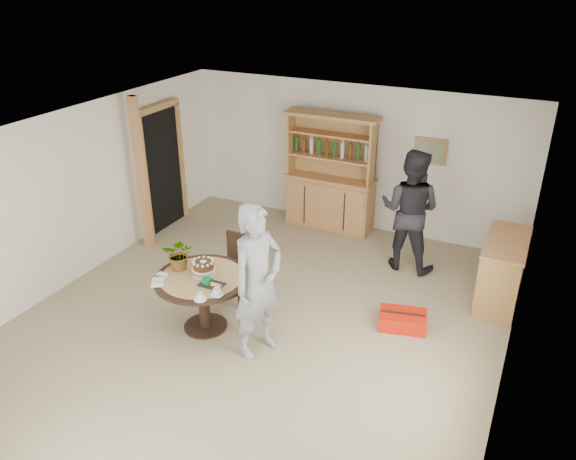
# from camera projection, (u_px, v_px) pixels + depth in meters

# --- Properties ---
(ground) EXTENTS (7.00, 7.00, 0.00)m
(ground) POSITION_uv_depth(u_px,v_px,m) (257.00, 325.00, 7.33)
(ground) COLOR tan
(ground) RESTS_ON ground
(room_shell) EXTENTS (6.04, 7.04, 2.52)m
(room_shell) POSITION_uv_depth(u_px,v_px,m) (254.00, 203.00, 6.58)
(room_shell) COLOR white
(room_shell) RESTS_ON ground
(doorway) EXTENTS (0.13, 1.10, 2.18)m
(doorway) POSITION_uv_depth(u_px,v_px,m) (161.00, 167.00, 9.62)
(doorway) COLOR black
(doorway) RESTS_ON ground
(pine_post) EXTENTS (0.12, 0.12, 2.50)m
(pine_post) POSITION_uv_depth(u_px,v_px,m) (141.00, 175.00, 8.82)
(pine_post) COLOR tan
(pine_post) RESTS_ON ground
(hutch) EXTENTS (1.62, 0.54, 2.04)m
(hutch) POSITION_uv_depth(u_px,v_px,m) (330.00, 190.00, 9.77)
(hutch) COLOR tan
(hutch) RESTS_ON ground
(sideboard) EXTENTS (0.54, 1.26, 0.94)m
(sideboard) POSITION_uv_depth(u_px,v_px,m) (502.00, 271.00, 7.67)
(sideboard) COLOR tan
(sideboard) RESTS_ON ground
(dining_table) EXTENTS (1.20, 1.20, 0.76)m
(dining_table) POSITION_uv_depth(u_px,v_px,m) (203.00, 287.00, 7.04)
(dining_table) COLOR black
(dining_table) RESTS_ON ground
(dining_chair) EXTENTS (0.42, 0.42, 0.95)m
(dining_chair) POSITION_uv_depth(u_px,v_px,m) (237.00, 263.00, 7.74)
(dining_chair) COLOR black
(dining_chair) RESTS_ON ground
(birthday_cake) EXTENTS (0.30, 0.30, 0.20)m
(birthday_cake) POSITION_uv_depth(u_px,v_px,m) (204.00, 266.00, 6.96)
(birthday_cake) COLOR white
(birthday_cake) RESTS_ON dining_table
(flower_vase) EXTENTS (0.47, 0.44, 0.42)m
(flower_vase) POSITION_uv_depth(u_px,v_px,m) (180.00, 254.00, 7.06)
(flower_vase) COLOR #3F7233
(flower_vase) RESTS_ON dining_table
(gift_tray) EXTENTS (0.30, 0.20, 0.08)m
(gift_tray) POSITION_uv_depth(u_px,v_px,m) (211.00, 283.00, 6.77)
(gift_tray) COLOR black
(gift_tray) RESTS_ON dining_table
(coffee_cup_a) EXTENTS (0.15, 0.15, 0.09)m
(coffee_cup_a) POSITION_uv_depth(u_px,v_px,m) (217.00, 292.00, 6.57)
(coffee_cup_a) COLOR white
(coffee_cup_a) RESTS_ON dining_table
(coffee_cup_b) EXTENTS (0.15, 0.15, 0.08)m
(coffee_cup_b) POSITION_uv_depth(u_px,v_px,m) (200.00, 297.00, 6.48)
(coffee_cup_b) COLOR white
(coffee_cup_b) RESTS_ON dining_table
(napkins) EXTENTS (0.24, 0.33, 0.03)m
(napkins) POSITION_uv_depth(u_px,v_px,m) (159.00, 280.00, 6.87)
(napkins) COLOR white
(napkins) RESTS_ON dining_table
(teen_boy) EXTENTS (0.67, 0.81, 1.92)m
(teen_boy) POSITION_uv_depth(u_px,v_px,m) (258.00, 282.00, 6.47)
(teen_boy) COLOR gray
(teen_boy) RESTS_ON ground
(adult_person) EXTENTS (0.96, 0.77, 1.89)m
(adult_person) POSITION_uv_depth(u_px,v_px,m) (410.00, 210.00, 8.35)
(adult_person) COLOR black
(adult_person) RESTS_ON ground
(red_suitcase) EXTENTS (0.68, 0.53, 0.21)m
(red_suitcase) POSITION_uv_depth(u_px,v_px,m) (403.00, 320.00, 7.26)
(red_suitcase) COLOR red
(red_suitcase) RESTS_ON ground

